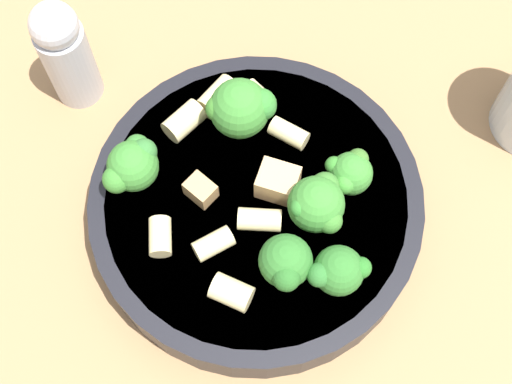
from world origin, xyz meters
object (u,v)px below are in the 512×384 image
broccoli_floret_5 (286,264)px  rigatoni_6 (184,121)px  rigatoni_2 (213,244)px  pepper_shaker (65,52)px  rigatoni_4 (161,239)px  pasta_bowl (256,207)px  chicken_chunk_0 (201,190)px  broccoli_floret_1 (338,271)px  chicken_chunk_1 (279,184)px  broccoli_floret_0 (242,108)px  rigatoni_7 (218,97)px  rigatoni_1 (231,292)px  broccoli_floret_4 (133,165)px  broccoli_floret_2 (350,173)px  rigatoni_5 (258,96)px  rigatoni_3 (260,220)px  broccoli_floret_3 (317,204)px  rigatoni_0 (289,133)px

broccoli_floret_5 → rigatoni_6: (0.13, 0.01, -0.02)m
rigatoni_2 → pepper_shaker: pepper_shaker is taller
rigatoni_6 → rigatoni_4: bearing=146.4°
pasta_bowl → rigatoni_6: (0.07, 0.02, 0.02)m
pasta_bowl → chicken_chunk_0: bearing=60.0°
broccoli_floret_5 → rigatoni_2: 0.05m
broccoli_floret_5 → pepper_shaker: (0.21, 0.07, -0.01)m
broccoli_floret_1 → chicken_chunk_1: broccoli_floret_1 is taller
broccoli_floret_0 → rigatoni_7: bearing=14.1°
rigatoni_1 → rigatoni_6: (0.12, -0.02, 0.00)m
broccoli_floret_1 → broccoli_floret_5: size_ratio=0.91×
broccoli_floret_1 → pepper_shaker: 0.25m
broccoli_floret_4 → broccoli_floret_2: bearing=-117.7°
rigatoni_5 → broccoli_floret_5: bearing=161.2°
rigatoni_1 → rigatoni_3: (0.04, -0.04, -0.00)m
rigatoni_3 → broccoli_floret_5: bearing=177.4°
broccoli_floret_4 → rigatoni_5: 0.10m
rigatoni_6 → chicken_chunk_0: size_ratio=1.45×
rigatoni_2 → pepper_shaker: 0.18m
broccoli_floret_0 → broccoli_floret_3: broccoli_floret_0 is taller
rigatoni_7 → broccoli_floret_2: bearing=-151.5°
broccoli_floret_1 → rigatoni_0: size_ratio=1.48×
broccoli_floret_2 → broccoli_floret_5: 0.08m
pasta_bowl → rigatoni_0: 0.05m
broccoli_floret_5 → rigatoni_7: 0.13m
rigatoni_0 → rigatoni_6: (0.04, 0.06, 0.00)m
broccoli_floret_1 → broccoli_floret_3: (0.04, -0.01, 0.00)m
broccoli_floret_4 → rigatoni_1: (-0.10, -0.02, -0.01)m
broccoli_floret_1 → rigatoni_0: bearing=-11.1°
rigatoni_5 → pepper_shaker: (0.09, 0.11, 0.00)m
pasta_bowl → rigatoni_0: rigatoni_0 is taller
chicken_chunk_0 → rigatoni_4: bearing=118.4°
broccoli_floret_2 → broccoli_floret_4: bearing=62.3°
chicken_chunk_0 → broccoli_floret_3: bearing=-128.5°
rigatoni_6 → rigatoni_5: bearing=-93.7°
rigatoni_1 → rigatoni_5: bearing=-32.8°
rigatoni_2 → rigatoni_5: 0.11m
rigatoni_4 → rigatoni_5: (0.07, -0.10, -0.00)m
pepper_shaker → chicken_chunk_0: bearing=-162.6°
broccoli_floret_1 → rigatoni_7: 0.15m
chicken_chunk_0 → rigatoni_1: bearing=171.1°
broccoli_floret_1 → rigatoni_6: broccoli_floret_1 is taller
broccoli_floret_1 → pepper_shaker: bearing=22.3°
pasta_bowl → broccoli_floret_3: broccoli_floret_3 is taller
broccoli_floret_1 → chicken_chunk_1: bearing=2.7°
rigatoni_2 → chicken_chunk_1: chicken_chunk_1 is taller
rigatoni_1 → rigatoni_4: rigatoni_1 is taller
rigatoni_7 → rigatoni_1: bearing=158.5°
rigatoni_1 → broccoli_floret_4: bearing=12.6°
broccoli_floret_3 → rigatoni_2: (0.01, 0.07, -0.02)m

